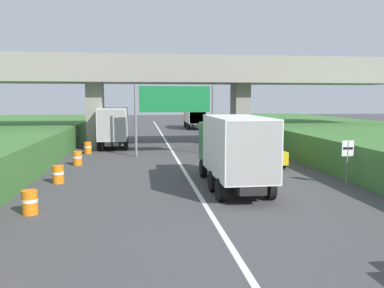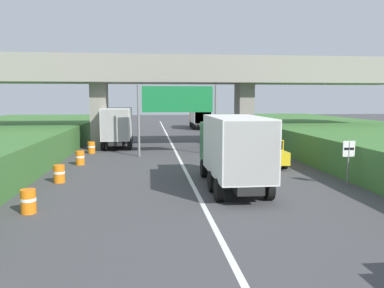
# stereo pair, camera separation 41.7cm
# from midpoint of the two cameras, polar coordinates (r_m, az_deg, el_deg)

# --- Properties ---
(lane_centre_stripe) EXTENTS (0.20, 91.82, 0.01)m
(lane_centre_stripe) POSITION_cam_midpoint_polar(r_m,az_deg,el_deg) (27.48, -1.45, -2.17)
(lane_centre_stripe) COLOR white
(lane_centre_stripe) RESTS_ON ground
(overpass_bridge) EXTENTS (40.00, 4.80, 7.74)m
(overpass_bridge) POSITION_cam_midpoint_polar(r_m,az_deg,el_deg) (33.64, -2.44, 9.41)
(overpass_bridge) COLOR gray
(overpass_bridge) RESTS_ON ground
(overhead_highway_sign) EXTENTS (5.88, 0.18, 5.24)m
(overhead_highway_sign) POSITION_cam_midpoint_polar(r_m,az_deg,el_deg) (28.56, -1.72, 5.93)
(overhead_highway_sign) COLOR slate
(overhead_highway_sign) RESTS_ON ground
(speed_limit_sign) EXTENTS (0.60, 0.08, 2.23)m
(speed_limit_sign) POSITION_cam_midpoint_polar(r_m,az_deg,el_deg) (20.16, 22.56, -1.71)
(speed_limit_sign) COLOR slate
(speed_limit_sign) RESTS_ON ground
(truck_orange) EXTENTS (2.44, 7.30, 3.44)m
(truck_orange) POSITION_cam_midpoint_polar(r_m,az_deg,el_deg) (54.98, 1.37, 4.30)
(truck_orange) COLOR black
(truck_orange) RESTS_ON ground
(truck_silver) EXTENTS (2.44, 7.30, 3.44)m
(truck_silver) POSITION_cam_midpoint_polar(r_m,az_deg,el_deg) (34.65, -10.48, 2.77)
(truck_silver) COLOR black
(truck_silver) RESTS_ON ground
(truck_green) EXTENTS (2.44, 7.30, 3.44)m
(truck_green) POSITION_cam_midpoint_polar(r_m,az_deg,el_deg) (18.36, 6.64, -0.57)
(truck_green) COLOR black
(truck_green) RESTS_ON ground
(car_yellow) EXTENTS (1.86, 4.10, 1.72)m
(car_yellow) POSITION_cam_midpoint_polar(r_m,az_deg,el_deg) (25.04, 11.25, -1.20)
(car_yellow) COLOR gold
(car_yellow) RESTS_ON ground
(construction_barrel_1) EXTENTS (0.57, 0.57, 0.90)m
(construction_barrel_1) POSITION_cam_midpoint_polar(r_m,az_deg,el_deg) (15.68, -22.21, -7.78)
(construction_barrel_1) COLOR orange
(construction_barrel_1) RESTS_ON ground
(construction_barrel_2) EXTENTS (0.57, 0.57, 0.90)m
(construction_barrel_2) POSITION_cam_midpoint_polar(r_m,az_deg,el_deg) (20.74, -18.39, -4.16)
(construction_barrel_2) COLOR orange
(construction_barrel_2) RESTS_ON ground
(construction_barrel_3) EXTENTS (0.57, 0.57, 0.90)m
(construction_barrel_3) POSITION_cam_midpoint_polar(r_m,az_deg,el_deg) (25.88, -15.69, -1.96)
(construction_barrel_3) COLOR orange
(construction_barrel_3) RESTS_ON ground
(construction_barrel_4) EXTENTS (0.57, 0.57, 0.90)m
(construction_barrel_4) POSITION_cam_midpoint_polar(r_m,az_deg,el_deg) (31.11, -14.19, -0.49)
(construction_barrel_4) COLOR orange
(construction_barrel_4) RESTS_ON ground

